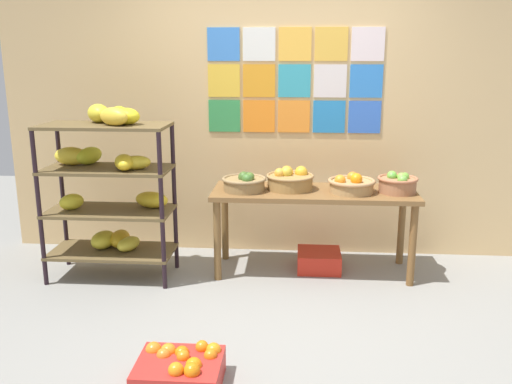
% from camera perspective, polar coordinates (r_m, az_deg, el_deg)
% --- Properties ---
extents(ground, '(9.03, 9.03, 0.00)m').
position_cam_1_polar(ground, '(3.88, 1.01, -13.70)').
color(ground, gray).
extents(back_wall_with_art, '(5.00, 0.07, 2.98)m').
position_cam_1_polar(back_wall_with_art, '(4.98, 2.17, 10.41)').
color(back_wall_with_art, tan).
rests_on(back_wall_with_art, ground).
extents(banana_shelf_unit, '(1.01, 0.54, 1.43)m').
position_cam_1_polar(banana_shelf_unit, '(4.60, -14.90, 1.17)').
color(banana_shelf_unit, black).
rests_on(banana_shelf_unit, ground).
extents(display_table, '(1.68, 0.60, 0.71)m').
position_cam_1_polar(display_table, '(4.60, 6.02, -0.91)').
color(display_table, brown).
rests_on(display_table, ground).
extents(fruit_basket_back_right, '(0.36, 0.36, 0.16)m').
position_cam_1_polar(fruit_basket_back_right, '(4.52, -1.22, 0.98)').
color(fruit_basket_back_right, olive).
rests_on(fruit_basket_back_right, display_table).
extents(fruit_basket_centre, '(0.39, 0.39, 0.17)m').
position_cam_1_polar(fruit_basket_centre, '(4.54, 9.88, 0.79)').
color(fruit_basket_centre, tan).
rests_on(fruit_basket_centre, display_table).
extents(fruit_basket_left, '(0.40, 0.40, 0.19)m').
position_cam_1_polar(fruit_basket_left, '(4.59, 3.56, 1.27)').
color(fruit_basket_left, '#9F7740').
rests_on(fruit_basket_left, display_table).
extents(fruit_basket_back_left, '(0.32, 0.32, 0.17)m').
position_cam_1_polar(fruit_basket_back_left, '(4.61, 14.51, 0.90)').
color(fruit_basket_back_left, '#A86C48').
rests_on(fruit_basket_back_left, display_table).
extents(produce_crate_under_table, '(0.37, 0.36, 0.16)m').
position_cam_1_polar(produce_crate_under_table, '(4.81, 6.55, -7.06)').
color(produce_crate_under_table, red).
rests_on(produce_crate_under_table, ground).
extents(orange_crate_foreground, '(0.47, 0.39, 0.22)m').
position_cam_1_polar(orange_crate_foreground, '(3.25, -7.88, -17.88)').
color(orange_crate_foreground, red).
rests_on(orange_crate_foreground, ground).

